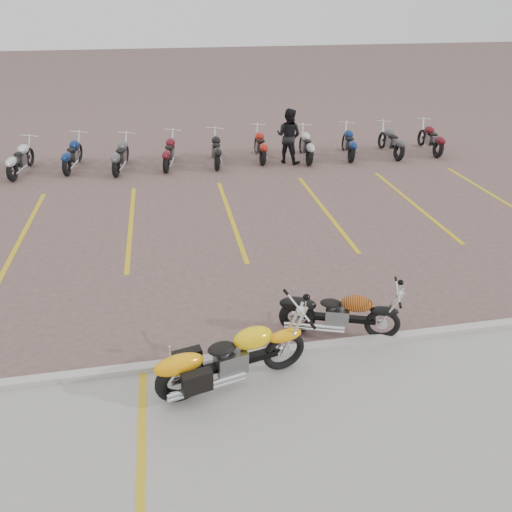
{
  "coord_description": "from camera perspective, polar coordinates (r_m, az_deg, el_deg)",
  "views": [
    {
      "loc": [
        -1.64,
        -8.58,
        5.54
      ],
      "look_at": [
        0.01,
        0.23,
        0.75
      ],
      "focal_mm": 35.0,
      "sensor_mm": 36.0,
      "label": 1
    }
  ],
  "objects": [
    {
      "name": "curb",
      "position": [
        8.72,
        2.68,
        -10.86
      ],
      "size": [
        60.0,
        0.18,
        0.12
      ],
      "primitive_type": "cube",
      "color": "#ADAAA3",
      "rests_on": "ground"
    },
    {
      "name": "apron_stripe",
      "position": [
        6.9,
        -13.07,
        -26.16
      ],
      "size": [
        0.12,
        5.0,
        0.0
      ],
      "primitive_type": "cube",
      "color": "gold",
      "rests_on": "concrete_apron"
    },
    {
      "name": "ground",
      "position": [
        10.34,
        0.19,
        -4.25
      ],
      "size": [
        100.0,
        100.0,
        0.0
      ],
      "primitive_type": "plane",
      "color": "#705550",
      "rests_on": "ground"
    },
    {
      "name": "parking_stripes",
      "position": [
        13.84,
        -2.91,
        4.52
      ],
      "size": [
        38.0,
        5.5,
        0.01
      ],
      "primitive_type": null,
      "color": "gold",
      "rests_on": "ground"
    },
    {
      "name": "yellow_cruiser",
      "position": [
        7.86,
        -3.1,
        -11.74
      ],
      "size": [
        2.45,
        0.71,
        1.02
      ],
      "rotation": [
        0.07,
        0.0,
        0.23
      ],
      "color": "black",
      "rests_on": "ground"
    },
    {
      "name": "concrete_apron",
      "position": [
        7.07,
        7.63,
        -23.78
      ],
      "size": [
        60.0,
        5.0,
        0.01
      ],
      "primitive_type": "cube",
      "color": "#9E9B93",
      "rests_on": "ground"
    },
    {
      "name": "flame_cruiser",
      "position": [
        9.03,
        9.17,
        -6.65
      ],
      "size": [
        2.08,
        0.82,
        0.89
      ],
      "rotation": [
        0.06,
        0.0,
        -0.33
      ],
      "color": "black",
      "rests_on": "ground"
    },
    {
      "name": "person_b",
      "position": [
        18.21,
        3.75,
        13.53
      ],
      "size": [
        1.18,
        1.15,
        1.92
      ],
      "primitive_type": "imported",
      "rotation": [
        0.0,
        0.0,
        2.48
      ],
      "color": "black",
      "rests_on": "ground"
    },
    {
      "name": "bg_bike_row",
      "position": [
        18.23,
        -7.39,
        12.03
      ],
      "size": [
        19.0,
        2.06,
        1.1
      ],
      "color": "black",
      "rests_on": "ground"
    }
  ]
}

